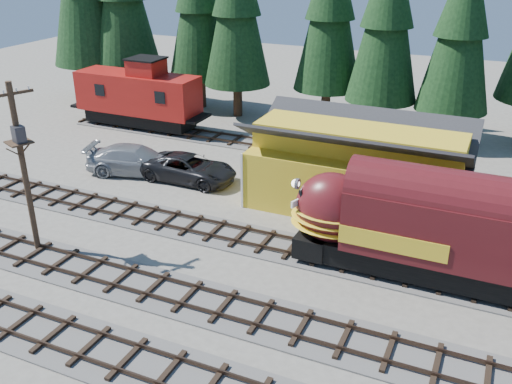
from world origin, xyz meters
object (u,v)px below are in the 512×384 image
at_px(caboose, 139,96).
at_px(pickup_truck_b, 136,160).
at_px(utility_pole, 23,159).
at_px(pickup_truck_a, 189,168).
at_px(locomotive, 450,236).
at_px(depot, 357,159).

relative_size(caboose, pickup_truck_b, 1.59).
bearing_deg(utility_pole, caboose, 132.45).
distance_m(caboose, pickup_truck_a, 12.73).
xyz_separation_m(locomotive, pickup_truck_b, (-20.89, 5.38, -1.53)).
xyz_separation_m(locomotive, utility_pole, (-19.49, -5.33, 2.52)).
height_order(depot, locomotive, depot).
bearing_deg(pickup_truck_a, caboose, 49.24).
bearing_deg(caboose, depot, -20.15).
distance_m(locomotive, pickup_truck_a, 17.96).
height_order(caboose, utility_pole, utility_pole).
relative_size(depot, caboose, 1.21).
bearing_deg(locomotive, pickup_truck_b, 165.57).
xyz_separation_m(caboose, pickup_truck_b, (5.57, -8.62, -1.74)).
distance_m(depot, utility_pole, 18.04).
bearing_deg(utility_pole, pickup_truck_b, 120.06).
bearing_deg(locomotive, depot, 132.83).
xyz_separation_m(depot, caboose, (-20.44, 7.50, -0.26)).
xyz_separation_m(caboose, utility_pole, (6.97, -19.33, 2.31)).
height_order(locomotive, caboose, caboose).
bearing_deg(depot, caboose, 159.85).
bearing_deg(caboose, utility_pole, -70.17).
xyz_separation_m(depot, pickup_truck_b, (-14.87, -1.12, -2.00)).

